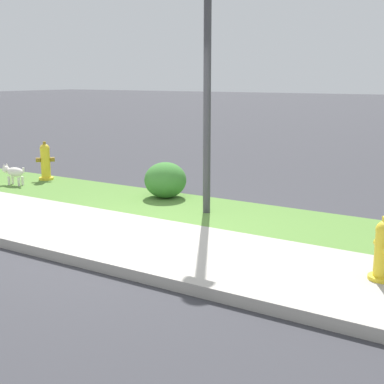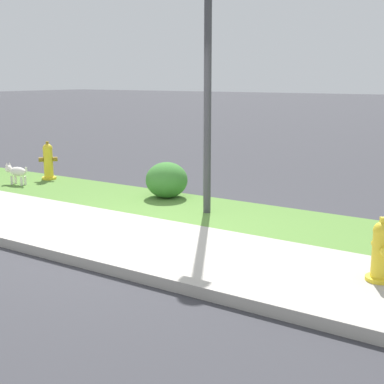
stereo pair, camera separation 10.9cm
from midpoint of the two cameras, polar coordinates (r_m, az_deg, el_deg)
ground_plane at (r=6.89m, az=-6.83°, el=-4.81°), size 120.00×120.00×0.00m
sidewalk_pavement at (r=6.89m, az=-6.83°, el=-4.78°), size 18.00×1.92×0.01m
grass_verge at (r=8.28m, az=1.05°, el=-1.80°), size 18.00×1.64×0.01m
street_curb at (r=6.15m, az=-13.08°, el=-6.57°), size 18.00×0.16×0.12m
fire_hydrant_at_driveway at (r=5.66m, az=20.09°, el=-5.97°), size 0.32×0.35×0.66m
fire_hydrant_across_street at (r=10.99m, az=-14.81°, el=3.20°), size 0.34×0.34×0.76m
small_white_dog at (r=10.64m, az=-17.95°, el=2.06°), size 0.53×0.21×0.41m
street_lamp at (r=7.86m, az=2.14°, el=18.66°), size 0.32×0.32×4.34m
shrub_bush_mid_verge at (r=9.02m, az=-2.38°, el=1.29°), size 0.71×0.71×0.60m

